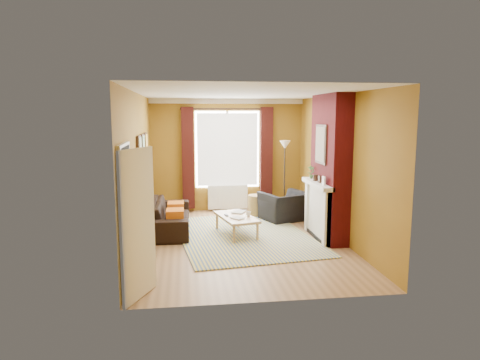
# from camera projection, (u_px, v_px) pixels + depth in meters

# --- Properties ---
(ground) EXTENTS (5.50, 5.50, 0.00)m
(ground) POSITION_uv_depth(u_px,v_px,m) (242.00, 241.00, 8.26)
(ground) COLOR olive
(ground) RESTS_ON ground
(room_walls) EXTENTS (3.82, 5.54, 2.83)m
(room_walls) POSITION_uv_depth(u_px,v_px,m) (272.00, 167.00, 8.40)
(room_walls) COLOR olive
(room_walls) RESTS_ON ground
(striped_rug) EXTENTS (2.95, 3.79, 0.02)m
(striped_rug) POSITION_uv_depth(u_px,v_px,m) (243.00, 235.00, 8.59)
(striped_rug) COLOR #365695
(striped_rug) RESTS_ON ground
(sofa) EXTENTS (0.87, 2.17, 0.63)m
(sofa) POSITION_uv_depth(u_px,v_px,m) (169.00, 216.00, 8.97)
(sofa) COLOR black
(sofa) RESTS_ON ground
(armchair) EXTENTS (1.25, 1.18, 0.65)m
(armchair) POSITION_uv_depth(u_px,v_px,m) (285.00, 206.00, 9.83)
(armchair) COLOR black
(armchair) RESTS_ON ground
(coffee_table) EXTENTS (0.85, 1.29, 0.40)m
(coffee_table) POSITION_uv_depth(u_px,v_px,m) (236.00, 218.00, 8.59)
(coffee_table) COLOR tan
(coffee_table) RESTS_ON ground
(wicker_stool) EXTENTS (0.52, 0.52, 0.50)m
(wicker_stool) POSITION_uv_depth(u_px,v_px,m) (256.00, 205.00, 10.30)
(wicker_stool) COLOR olive
(wicker_stool) RESTS_ON ground
(floor_lamp) EXTENTS (0.27, 0.27, 1.80)m
(floor_lamp) POSITION_uv_depth(u_px,v_px,m) (285.00, 156.00, 10.28)
(floor_lamp) COLOR black
(floor_lamp) RESTS_ON ground
(book_a) EXTENTS (0.30, 0.32, 0.02)m
(book_a) POSITION_uv_depth(u_px,v_px,m) (234.00, 219.00, 8.29)
(book_a) COLOR #999999
(book_a) RESTS_ON coffee_table
(book_b) EXTENTS (0.36, 0.40, 0.02)m
(book_b) POSITION_uv_depth(u_px,v_px,m) (233.00, 211.00, 8.94)
(book_b) COLOR #999999
(book_b) RESTS_ON coffee_table
(mug) EXTENTS (0.10, 0.10, 0.09)m
(mug) POSITION_uv_depth(u_px,v_px,m) (248.00, 214.00, 8.55)
(mug) COLOR #999999
(mug) RESTS_ON coffee_table
(tv_remote) EXTENTS (0.08, 0.17, 0.02)m
(tv_remote) POSITION_uv_depth(u_px,v_px,m) (226.00, 215.00, 8.62)
(tv_remote) COLOR #252527
(tv_remote) RESTS_ON coffee_table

